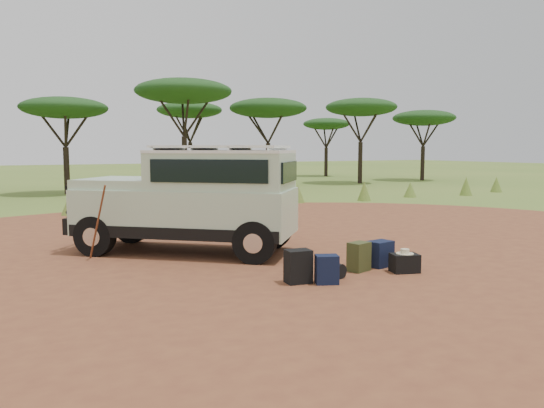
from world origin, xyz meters
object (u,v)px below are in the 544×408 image
backpack_navy (327,270)px  backpack_olive (359,257)px  walking_staff (98,223)px  duffel_navy (380,254)px  backpack_black (298,267)px  safari_vehicle (193,201)px  hard_case (405,263)px

backpack_navy → backpack_olive: backpack_olive is taller
walking_staff → backpack_olive: size_ratio=3.05×
duffel_navy → backpack_black: bearing=178.7°
duffel_navy → safari_vehicle: bearing=120.8°
backpack_black → duffel_navy: size_ratio=1.14×
walking_staff → duffel_navy: bearing=-56.9°
walking_staff → hard_case: (4.79, -3.74, -0.60)m
safari_vehicle → backpack_navy: (1.05, -3.64, -0.88)m
duffel_navy → hard_case: duffel_navy is taller
safari_vehicle → backpack_navy: size_ratio=9.80×
duffel_navy → hard_case: bearing=-91.4°
walking_staff → backpack_black: bearing=-75.7°
walking_staff → backpack_olive: bearing=-61.5°
backpack_olive → duffel_navy: size_ratio=1.08×
safari_vehicle → backpack_black: bearing=-38.7°
safari_vehicle → walking_staff: (-2.00, 0.12, -0.35)m
backpack_black → duffel_navy: (2.04, 0.34, -0.03)m
duffel_navy → backpack_olive: bearing=179.9°
backpack_navy → duffel_navy: bearing=42.2°
backpack_olive → hard_case: (0.69, -0.47, -0.10)m
backpack_black → duffel_navy: backpack_black is taller
backpack_black → hard_case: (2.13, -0.24, -0.11)m
backpack_navy → duffel_navy: (1.64, 0.61, 0.01)m
duffel_navy → hard_case: (0.09, -0.58, -0.08)m
safari_vehicle → backpack_navy: safari_vehicle is taller
backpack_olive → duffel_navy: 0.60m
walking_staff → backpack_olive: 5.27m
walking_staff → backpack_black: (2.65, -3.50, -0.49)m
backpack_olive → duffel_navy: backpack_olive is taller
safari_vehicle → backpack_black: (0.65, -3.37, -0.84)m
backpack_black → backpack_navy: backpack_black is taller
hard_case → walking_staff: bearing=159.2°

